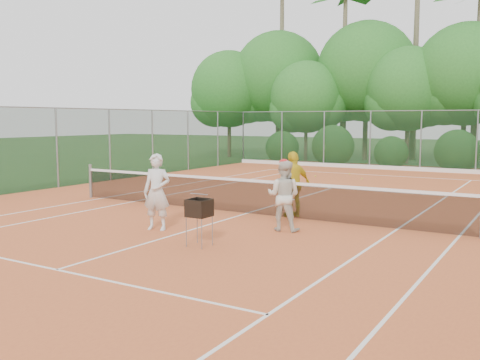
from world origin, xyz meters
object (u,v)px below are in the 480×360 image
Objects in this scene: player_white at (157,192)px; player_center_grp at (284,195)px; player_yellow at (294,184)px; ball_hopper at (199,209)px.

player_white is 2.95m from player_center_grp.
player_yellow is 1.79× the size of ball_hopper.
player_center_grp is 1.79m from player_yellow.
player_white is 1.97m from ball_hopper.
ball_hopper is at bearing -40.33° from player_white.
ball_hopper is (-0.22, -3.97, -0.10)m from player_yellow.
player_yellow is at bearing 41.84° from player_white.
player_center_grp reaches higher than ball_hopper.
player_yellow is (2.01, 3.15, -0.02)m from player_white.
player_yellow is 3.98m from ball_hopper.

